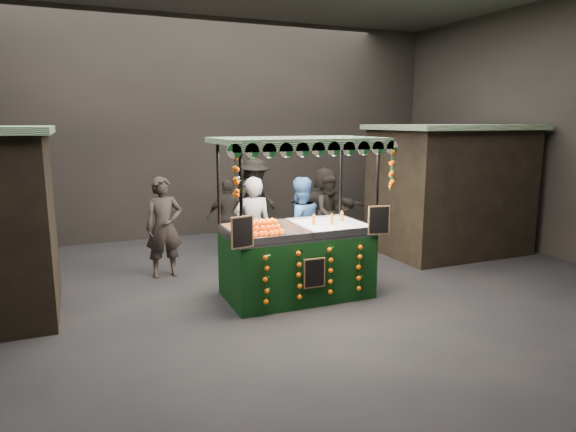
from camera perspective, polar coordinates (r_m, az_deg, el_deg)
name	(u,v)px	position (r m, az deg, el deg)	size (l,w,h in m)	color
ground	(278,302)	(7.66, -1.16, -9.70)	(12.00, 12.00, 0.00)	black
market_hall	(277,68)	(7.21, -1.26, 16.38)	(12.10, 10.10, 5.05)	black
neighbour_stall_right	(449,188)	(10.88, 17.77, 2.99)	(3.00, 2.20, 2.60)	black
juice_stall	(298,249)	(7.68, 1.16, -3.73)	(2.51, 1.48, 2.43)	black
vendor_grey	(253,228)	(8.57, -4.01, -1.38)	(0.70, 0.52, 1.76)	slate
vendor_blue	(300,227)	(8.74, 1.31, -1.22)	(0.85, 0.66, 1.73)	#2A5089
shopper_0	(164,227)	(8.93, -13.86, -1.24)	(0.64, 0.43, 1.74)	#2B2422
shopper_1	(331,212)	(10.62, 4.88, 0.43)	(0.81, 0.65, 1.57)	#282420
shopper_2	(229,217)	(10.29, -6.73, -0.09)	(0.91, 0.42, 1.51)	#2C2623
shopper_3	(256,198)	(11.71, -3.69, 2.03)	(1.35, 1.11, 1.82)	black
shopper_5	(325,207)	(10.79, 4.20, 1.00)	(1.56, 1.40, 1.72)	#2D2925
shopper_6	(243,201)	(11.98, -5.06, 1.76)	(0.59, 0.70, 1.64)	black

